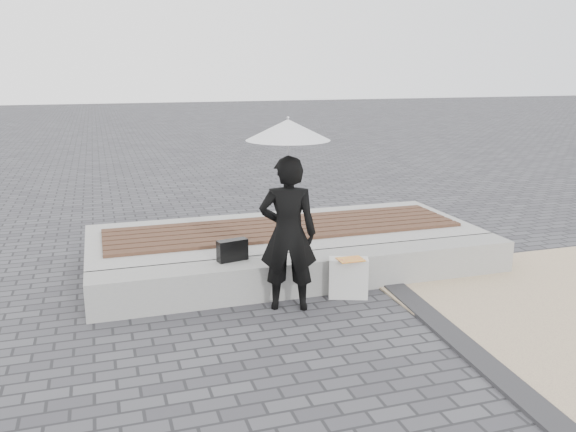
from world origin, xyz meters
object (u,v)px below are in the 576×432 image
object	(u,v)px
woman	(288,234)
parasol	(288,130)
canvas_tote	(348,278)
seating_ledge	(316,272)
handbag	(232,250)

from	to	relation	value
woman	parasol	distance (m)	1.06
canvas_tote	parasol	bearing A→B (deg)	-153.49
seating_ledge	handbag	world-z (taller)	handbag
woman	handbag	size ratio (longest dim) A/B	4.83
seating_ledge	woman	size ratio (longest dim) A/B	3.08
woman	handbag	bearing A→B (deg)	-31.00
woman	canvas_tote	bearing A→B (deg)	-155.06
seating_ledge	parasol	xyz separation A→B (m)	(-0.47, -0.43, 1.67)
seating_ledge	woman	xyz separation A→B (m)	(-0.47, -0.43, 0.61)
woman	handbag	distance (m)	0.78
woman	canvas_tote	size ratio (longest dim) A/B	3.63
seating_ledge	parasol	world-z (taller)	parasol
woman	parasol	xyz separation A→B (m)	(0.00, -0.00, 1.06)
seating_ledge	woman	bearing A→B (deg)	-137.67
woman	handbag	xyz separation A→B (m)	(-0.47, 0.54, -0.29)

